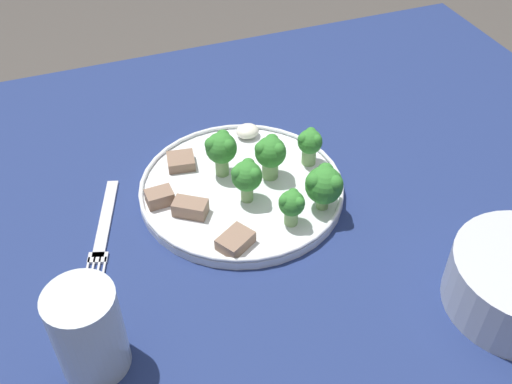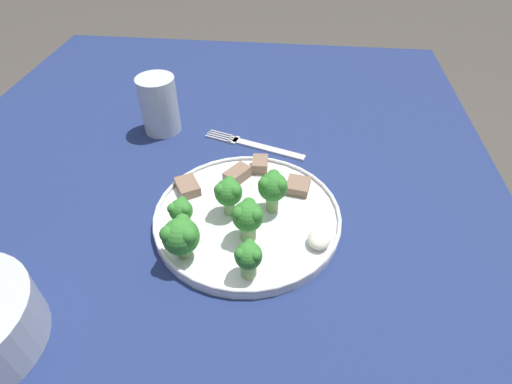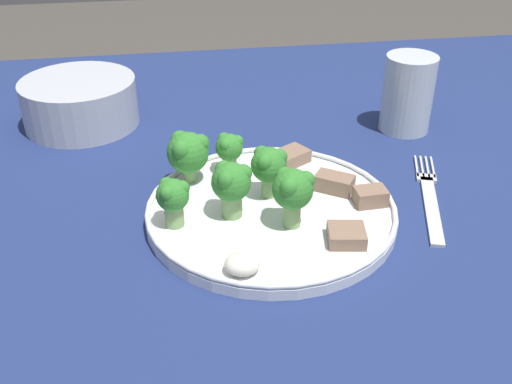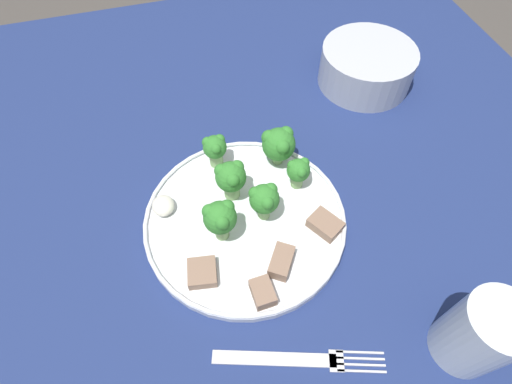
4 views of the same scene
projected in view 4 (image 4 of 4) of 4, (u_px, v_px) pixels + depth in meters
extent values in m
plane|color=#4C4742|center=(284.00, 357.00, 1.16)|extent=(8.00, 8.00, 0.00)
cube|color=navy|center=(313.00, 239.00, 0.56)|extent=(1.29, 1.01, 0.03)
cylinder|color=brown|center=(74.00, 162.00, 1.12)|extent=(0.06, 0.06, 0.71)
cylinder|color=brown|center=(366.00, 101.00, 1.26)|extent=(0.06, 0.06, 0.71)
cylinder|color=white|center=(245.00, 221.00, 0.56)|extent=(0.28, 0.28, 0.01)
torus|color=white|center=(245.00, 218.00, 0.55)|extent=(0.28, 0.28, 0.01)
cube|color=silver|center=(274.00, 359.00, 0.46)|extent=(0.06, 0.14, 0.00)
cube|color=silver|center=(336.00, 361.00, 0.46)|extent=(0.03, 0.02, 0.00)
cube|color=silver|center=(362.00, 371.00, 0.45)|extent=(0.02, 0.05, 0.00)
cube|color=silver|center=(361.00, 365.00, 0.45)|extent=(0.02, 0.05, 0.00)
cube|color=silver|center=(360.00, 359.00, 0.46)|extent=(0.02, 0.05, 0.00)
cube|color=silver|center=(360.00, 353.00, 0.46)|extent=(0.02, 0.05, 0.00)
cylinder|color=#B7BCC6|center=(366.00, 67.00, 0.70)|extent=(0.16, 0.16, 0.07)
cylinder|color=silver|center=(366.00, 69.00, 0.71)|extent=(0.13, 0.13, 0.05)
cylinder|color=silver|center=(480.00, 334.00, 0.42)|extent=(0.07, 0.07, 0.11)
cylinder|color=silver|center=(471.00, 339.00, 0.44)|extent=(0.06, 0.06, 0.06)
cylinder|color=#7FA866|center=(222.00, 229.00, 0.53)|extent=(0.02, 0.02, 0.03)
sphere|color=#337F2D|center=(220.00, 218.00, 0.50)|extent=(0.04, 0.04, 0.04)
sphere|color=#337F2D|center=(222.00, 222.00, 0.49)|extent=(0.02, 0.02, 0.02)
sphere|color=#337F2D|center=(227.00, 207.00, 0.50)|extent=(0.02, 0.02, 0.02)
sphere|color=#337F2D|center=(209.00, 211.00, 0.49)|extent=(0.02, 0.02, 0.02)
cylinder|color=#7FA866|center=(298.00, 180.00, 0.58)|extent=(0.02, 0.02, 0.02)
sphere|color=#337F2D|center=(299.00, 170.00, 0.56)|extent=(0.03, 0.03, 0.03)
sphere|color=#337F2D|center=(302.00, 172.00, 0.55)|extent=(0.01, 0.01, 0.01)
sphere|color=#337F2D|center=(304.00, 163.00, 0.56)|extent=(0.01, 0.01, 0.01)
sphere|color=#337F2D|center=(292.00, 165.00, 0.55)|extent=(0.01, 0.01, 0.01)
cylinder|color=#7FA866|center=(216.00, 158.00, 0.60)|extent=(0.02, 0.02, 0.02)
sphere|color=#337F2D|center=(215.00, 147.00, 0.58)|extent=(0.03, 0.03, 0.03)
sphere|color=#337F2D|center=(216.00, 149.00, 0.57)|extent=(0.02, 0.02, 0.02)
sphere|color=#337F2D|center=(220.00, 140.00, 0.58)|extent=(0.02, 0.02, 0.02)
sphere|color=#337F2D|center=(207.00, 142.00, 0.57)|extent=(0.02, 0.02, 0.02)
cylinder|color=#7FA866|center=(264.00, 210.00, 0.54)|extent=(0.02, 0.02, 0.03)
sphere|color=#337F2D|center=(264.00, 199.00, 0.52)|extent=(0.04, 0.04, 0.04)
sphere|color=#337F2D|center=(267.00, 203.00, 0.51)|extent=(0.02, 0.02, 0.02)
sphere|color=#337F2D|center=(271.00, 189.00, 0.52)|extent=(0.02, 0.02, 0.02)
sphere|color=#337F2D|center=(255.00, 193.00, 0.52)|extent=(0.02, 0.02, 0.02)
cylinder|color=#7FA866|center=(278.00, 157.00, 0.60)|extent=(0.02, 0.02, 0.02)
sphere|color=#337F2D|center=(279.00, 144.00, 0.58)|extent=(0.05, 0.05, 0.05)
sphere|color=#337F2D|center=(282.00, 147.00, 0.56)|extent=(0.02, 0.02, 0.02)
sphere|color=#337F2D|center=(286.00, 134.00, 0.58)|extent=(0.02, 0.02, 0.02)
sphere|color=#337F2D|center=(269.00, 137.00, 0.57)|extent=(0.02, 0.02, 0.02)
cylinder|color=#7FA866|center=(232.00, 189.00, 0.56)|extent=(0.02, 0.02, 0.03)
sphere|color=#337F2D|center=(231.00, 177.00, 0.54)|extent=(0.04, 0.04, 0.04)
sphere|color=#337F2D|center=(233.00, 180.00, 0.53)|extent=(0.02, 0.02, 0.02)
sphere|color=#337F2D|center=(237.00, 167.00, 0.54)|extent=(0.02, 0.02, 0.02)
sphere|color=#337F2D|center=(221.00, 171.00, 0.53)|extent=(0.02, 0.02, 0.02)
cube|color=#846651|center=(281.00, 262.00, 0.50)|extent=(0.05, 0.04, 0.02)
cube|color=#846651|center=(202.00, 273.00, 0.50)|extent=(0.04, 0.04, 0.01)
cube|color=#846651|center=(263.00, 293.00, 0.48)|extent=(0.04, 0.03, 0.02)
cube|color=#846651|center=(324.00, 221.00, 0.54)|extent=(0.05, 0.05, 0.02)
ellipsoid|color=silver|center=(163.00, 205.00, 0.55)|extent=(0.03, 0.03, 0.02)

